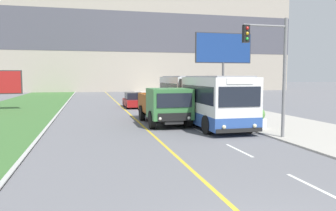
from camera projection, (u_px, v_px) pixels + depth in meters
name	position (u px, v px, depth m)	size (l,w,h in m)	color
lane_marking_centre	(240.00, 199.00, 8.08)	(2.88, 140.00, 0.01)	gold
apartment_block_background	(103.00, 36.00, 66.70)	(80.00, 8.04, 22.41)	#A89E8E
city_bus	(198.00, 98.00, 21.99)	(2.66, 12.72, 3.05)	white
dump_truck	(166.00, 106.00, 20.12)	(2.47, 6.35, 2.31)	black
car_distant	(134.00, 100.00, 31.90)	(1.80, 4.30, 1.45)	maroon
traffic_light_mast	(273.00, 62.00, 15.44)	(2.28, 0.32, 5.76)	slate
billboard_large	(223.00, 50.00, 34.09)	(6.14, 0.24, 7.52)	#59595B
planter_round_near	(258.00, 119.00, 18.53)	(0.94, 0.94, 1.18)	silver
planter_round_second	(226.00, 110.00, 23.35)	(1.05, 1.05, 1.21)	silver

